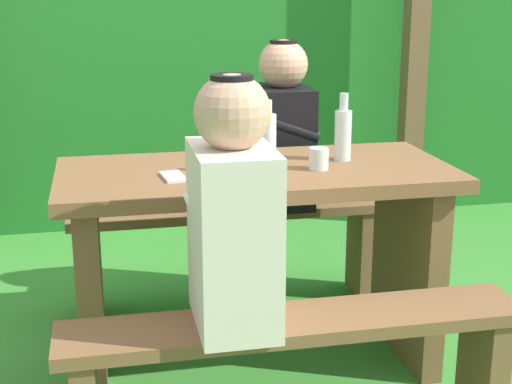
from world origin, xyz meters
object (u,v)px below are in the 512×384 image
Objects in this scene: person_white_shirt at (233,213)px; bench_far at (229,235)px; drinking_glass at (319,159)px; bottle_left at (343,133)px; picnic_table at (256,235)px; bottle_center at (267,137)px; bottle_right at (252,149)px; person_black_coat at (283,130)px; bench_near at (296,358)px; cell_phone at (173,177)px.

bench_far is at bearing 80.82° from person_white_shirt.
person_white_shirt reaches higher than bench_far.
drinking_glass is 0.31× the size of bottle_left.
picnic_table is 5.97× the size of bottle_center.
bench_far is at bearing 122.93° from bottle_left.
person_black_coat is at bearing 67.42° from bottle_right.
bench_far is 0.83m from bottle_left.
picnic_table is 1.95× the size of person_black_coat.
bench_far is 6.30× the size of bottle_right.
drinking_glass reaches higher than bench_far.
person_black_coat is at bearing 67.37° from picnic_table.
person_white_shirt reaches higher than bottle_left.
bottle_left reaches higher than picnic_table.
person_white_shirt is at bearing -99.18° from bench_far.
bench_near is at bearing -94.76° from bottle_center.
person_white_shirt is 1.00× the size of person_black_coat.
bottle_center is (-0.29, -0.00, -0.00)m from bottle_left.
picnic_table is 0.68m from person_black_coat.
bottle_left is at bearing -79.17° from person_black_coat.
bench_near is 1.26m from person_black_coat.
drinking_glass is at bearing -35.49° from bottle_center.
drinking_glass is 0.24m from bottle_right.
picnic_table is at bearing -170.92° from bottle_left.
bottle_center reaches higher than bench_far.
bench_far is 0.76m from bottle_center.
bottle_right reaches higher than bench_far.
picnic_table is 0.61m from bench_near.
bottle_right reaches higher than drinking_glass.
bottle_center reaches higher than bottle_right.
cell_phone is (-0.54, -0.66, -0.01)m from person_black_coat.
cell_phone reaches higher than bench_far.
bottle_right reaches higher than bench_near.
bench_far is at bearing 90.00° from picnic_table.
bottle_left reaches higher than drinking_glass.
person_white_shirt reaches higher than picnic_table.
cell_phone is (-0.64, -0.14, -0.10)m from bottle_left.
drinking_glass is at bearing 51.98° from person_white_shirt.
cell_phone is at bearing -129.61° from person_black_coat.
person_black_coat is (0.24, 1.15, 0.47)m from bench_near.
person_black_coat reaches higher than bottle_center.
bottle_right is 0.95× the size of bottle_center.
picnic_table is 0.66m from person_white_shirt.
person_white_shirt is at bearing -110.92° from bottle_center.
person_white_shirt is at bearing -128.02° from drinking_glass.
bottle_center reaches higher than picnic_table.
bottle_right is 0.14m from bottle_center.
drinking_glass is (0.21, 0.51, 0.49)m from bench_near.
bottle_right is at bearing -112.12° from picnic_table.
bench_far is 0.83m from drinking_glass.
drinking_glass is at bearing -92.44° from person_black_coat.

